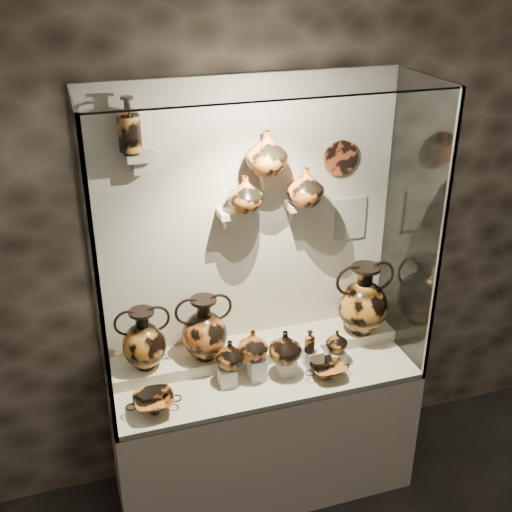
{
  "coord_description": "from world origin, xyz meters",
  "views": [
    {
      "loc": [
        -0.93,
        -0.6,
        2.97
      ],
      "look_at": [
        -0.02,
        2.26,
        1.51
      ],
      "focal_mm": 45.0,
      "sensor_mm": 36.0,
      "label": 1
    }
  ],
  "objects_px": {
    "jug_a": "(230,354)",
    "jug_c": "(285,346)",
    "jug_e": "(336,341)",
    "amphora_left": "(144,339)",
    "kylix_left": "(154,402)",
    "amphora_right": "(363,299)",
    "ovoid_vase_c": "(305,186)",
    "jug_b": "(253,344)",
    "lekythos_small": "(310,340)",
    "ovoid_vase_a": "(245,194)",
    "lekythos_tall": "(129,123)",
    "kylix_right": "(327,369)",
    "ovoid_vase_b": "(267,152)",
    "amphora_mid": "(204,328)"
  },
  "relations": [
    {
      "from": "jug_b",
      "to": "jug_e",
      "type": "height_order",
      "value": "jug_b"
    },
    {
      "from": "kylix_left",
      "to": "ovoid_vase_a",
      "type": "xyz_separation_m",
      "value": [
        0.6,
        0.35,
        0.93
      ]
    },
    {
      "from": "kylix_left",
      "to": "lekythos_tall",
      "type": "bearing_deg",
      "value": 106.46
    },
    {
      "from": "jug_e",
      "to": "lekythos_small",
      "type": "distance_m",
      "value": 0.18
    },
    {
      "from": "jug_a",
      "to": "ovoid_vase_c",
      "type": "xyz_separation_m",
      "value": [
        0.49,
        0.23,
        0.81
      ]
    },
    {
      "from": "ovoid_vase_c",
      "to": "jug_c",
      "type": "bearing_deg",
      "value": -129.06
    },
    {
      "from": "amphora_left",
      "to": "lekythos_small",
      "type": "xyz_separation_m",
      "value": [
        0.87,
        -0.21,
        -0.05
      ]
    },
    {
      "from": "jug_b",
      "to": "kylix_left",
      "type": "relative_size",
      "value": 0.63
    },
    {
      "from": "ovoid_vase_a",
      "to": "ovoid_vase_b",
      "type": "height_order",
      "value": "ovoid_vase_b"
    },
    {
      "from": "kylix_left",
      "to": "ovoid_vase_a",
      "type": "relative_size",
      "value": 1.39
    },
    {
      "from": "amphora_left",
      "to": "kylix_right",
      "type": "xyz_separation_m",
      "value": [
        0.94,
        -0.3,
        -0.2
      ]
    },
    {
      "from": "jug_b",
      "to": "ovoid_vase_a",
      "type": "relative_size",
      "value": 0.87
    },
    {
      "from": "kylix_left",
      "to": "lekythos_tall",
      "type": "height_order",
      "value": "lekythos_tall"
    },
    {
      "from": "jug_c",
      "to": "ovoid_vase_c",
      "type": "distance_m",
      "value": 0.87
    },
    {
      "from": "jug_a",
      "to": "kylix_right",
      "type": "relative_size",
      "value": 0.66
    },
    {
      "from": "amphora_mid",
      "to": "lekythos_small",
      "type": "relative_size",
      "value": 2.43
    },
    {
      "from": "ovoid_vase_c",
      "to": "amphora_left",
      "type": "bearing_deg",
      "value": -179.43
    },
    {
      "from": "amphora_mid",
      "to": "jug_a",
      "type": "distance_m",
      "value": 0.21
    },
    {
      "from": "jug_c",
      "to": "kylix_right",
      "type": "height_order",
      "value": "jug_c"
    },
    {
      "from": "kylix_left",
      "to": "amphora_right",
      "type": "bearing_deg",
      "value": 34.17
    },
    {
      "from": "amphora_right",
      "to": "amphora_left",
      "type": "bearing_deg",
      "value": 156.59
    },
    {
      "from": "jug_c",
      "to": "jug_b",
      "type": "bearing_deg",
      "value": -165.25
    },
    {
      "from": "jug_a",
      "to": "jug_b",
      "type": "distance_m",
      "value": 0.13
    },
    {
      "from": "jug_c",
      "to": "jug_e",
      "type": "distance_m",
      "value": 0.32
    },
    {
      "from": "kylix_left",
      "to": "ovoid_vase_c",
      "type": "distance_m",
      "value": 1.36
    },
    {
      "from": "amphora_right",
      "to": "lekythos_tall",
      "type": "relative_size",
      "value": 1.43
    },
    {
      "from": "amphora_left",
      "to": "ovoid_vase_b",
      "type": "relative_size",
      "value": 1.58
    },
    {
      "from": "amphora_right",
      "to": "kylix_right",
      "type": "xyz_separation_m",
      "value": [
        -0.33,
        -0.27,
        -0.24
      ]
    },
    {
      "from": "kylix_left",
      "to": "lekythos_tall",
      "type": "relative_size",
      "value": 0.89
    },
    {
      "from": "jug_b",
      "to": "kylix_right",
      "type": "xyz_separation_m",
      "value": [
        0.39,
        -0.12,
        -0.17
      ]
    },
    {
      "from": "ovoid_vase_c",
      "to": "lekythos_tall",
      "type": "bearing_deg",
      "value": 175.43
    },
    {
      "from": "jug_a",
      "to": "lekythos_tall",
      "type": "bearing_deg",
      "value": 145.24
    },
    {
      "from": "amphora_mid",
      "to": "lekythos_small",
      "type": "xyz_separation_m",
      "value": [
        0.54,
        -0.2,
        -0.06
      ]
    },
    {
      "from": "kylix_right",
      "to": "ovoid_vase_c",
      "type": "relative_size",
      "value": 1.17
    },
    {
      "from": "jug_e",
      "to": "ovoid_vase_c",
      "type": "height_order",
      "value": "ovoid_vase_c"
    },
    {
      "from": "jug_e",
      "to": "ovoid_vase_c",
      "type": "relative_size",
      "value": 0.61
    },
    {
      "from": "lekythos_small",
      "to": "jug_e",
      "type": "bearing_deg",
      "value": 2.86
    },
    {
      "from": "lekythos_tall",
      "to": "ovoid_vase_a",
      "type": "xyz_separation_m",
      "value": [
        0.56,
        -0.03,
        -0.4
      ]
    },
    {
      "from": "kylix_left",
      "to": "ovoid_vase_c",
      "type": "bearing_deg",
      "value": 42.64
    },
    {
      "from": "amphora_mid",
      "to": "jug_e",
      "type": "bearing_deg",
      "value": -14.72
    },
    {
      "from": "jug_a",
      "to": "jug_c",
      "type": "relative_size",
      "value": 0.85
    },
    {
      "from": "ovoid_vase_a",
      "to": "lekythos_tall",
      "type": "bearing_deg",
      "value": 179.7
    },
    {
      "from": "amphora_mid",
      "to": "jug_c",
      "type": "height_order",
      "value": "amphora_mid"
    },
    {
      "from": "amphora_right",
      "to": "kylix_right",
      "type": "bearing_deg",
      "value": -162.87
    },
    {
      "from": "amphora_left",
      "to": "jug_c",
      "type": "xyz_separation_m",
      "value": [
        0.73,
        -0.21,
        -0.06
      ]
    },
    {
      "from": "amphora_left",
      "to": "jug_e",
      "type": "distance_m",
      "value": 1.07
    },
    {
      "from": "jug_e",
      "to": "kylix_right",
      "type": "relative_size",
      "value": 0.52
    },
    {
      "from": "jug_e",
      "to": "ovoid_vase_a",
      "type": "distance_m",
      "value": 0.99
    },
    {
      "from": "kylix_right",
      "to": "jug_c",
      "type": "bearing_deg",
      "value": 134.16
    },
    {
      "from": "jug_e",
      "to": "amphora_right",
      "type": "bearing_deg",
      "value": 16.78
    }
  ]
}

